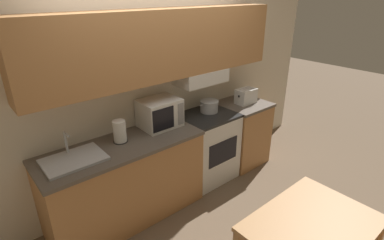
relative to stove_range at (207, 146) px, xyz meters
name	(u,v)px	position (x,y,z in m)	size (l,w,h in m)	color
ground_plane	(162,180)	(-0.52, 0.29, -0.45)	(16.00, 16.00, 0.00)	brown
wall_back	(161,67)	(-0.51, 0.22, 1.07)	(5.35, 0.38, 2.55)	silver
lower_counter_main	(126,182)	(-1.17, -0.01, 0.00)	(1.67, 0.63, 0.89)	#B27A47
lower_counter_right_stub	(241,132)	(0.65, -0.01, 0.00)	(0.63, 0.63, 0.89)	#B27A47
stove_range	(207,146)	(0.00, 0.00, 0.00)	(0.67, 0.59, 0.89)	silver
cooking_pot	(209,106)	(0.09, 0.06, 0.52)	(0.31, 0.24, 0.15)	#B7BABF
microwave	(160,113)	(-0.63, 0.10, 0.60)	(0.43, 0.35, 0.32)	silver
toaster	(246,96)	(0.67, -0.03, 0.54)	(0.29, 0.18, 0.20)	silver
sink_basin	(74,159)	(-1.65, -0.01, 0.46)	(0.53, 0.38, 0.25)	#B7BABF
paper_towel_roll	(120,131)	(-1.15, 0.05, 0.56)	(0.15, 0.15, 0.23)	black
dining_table	(311,235)	(-0.56, -1.74, 0.19)	(0.98, 0.71, 0.75)	#B27F4C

